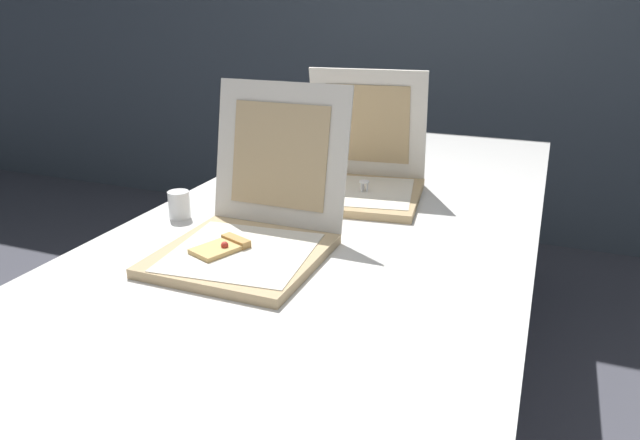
# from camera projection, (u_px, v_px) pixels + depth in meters

# --- Properties ---
(table) EXTENTS (0.98, 2.25, 0.74)m
(table) POSITION_uv_depth(u_px,v_px,m) (337.00, 235.00, 1.51)
(table) COLOR silver
(table) RESTS_ON ground
(pizza_box_front) EXTENTS (0.34, 0.41, 0.35)m
(pizza_box_front) POSITION_uv_depth(u_px,v_px,m) (250.00, 231.00, 1.28)
(pizza_box_front) COLOR tan
(pizza_box_front) RESTS_ON table
(pizza_box_middle) EXTENTS (0.37, 0.38, 0.35)m
(pizza_box_middle) POSITION_uv_depth(u_px,v_px,m) (361.00, 178.00, 1.66)
(pizza_box_middle) COLOR tan
(pizza_box_middle) RESTS_ON table
(cup_white_mid) EXTENTS (0.05, 0.05, 0.07)m
(cup_white_mid) POSITION_uv_depth(u_px,v_px,m) (259.00, 185.00, 1.64)
(cup_white_mid) COLOR white
(cup_white_mid) RESTS_ON table
(cup_white_far) EXTENTS (0.05, 0.05, 0.07)m
(cup_white_far) POSITION_uv_depth(u_px,v_px,m) (301.00, 164.00, 1.86)
(cup_white_far) COLOR white
(cup_white_far) RESTS_ON table
(cup_white_near_center) EXTENTS (0.05, 0.05, 0.07)m
(cup_white_near_center) POSITION_uv_depth(u_px,v_px,m) (179.00, 205.00, 1.49)
(cup_white_near_center) COLOR white
(cup_white_near_center) RESTS_ON table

